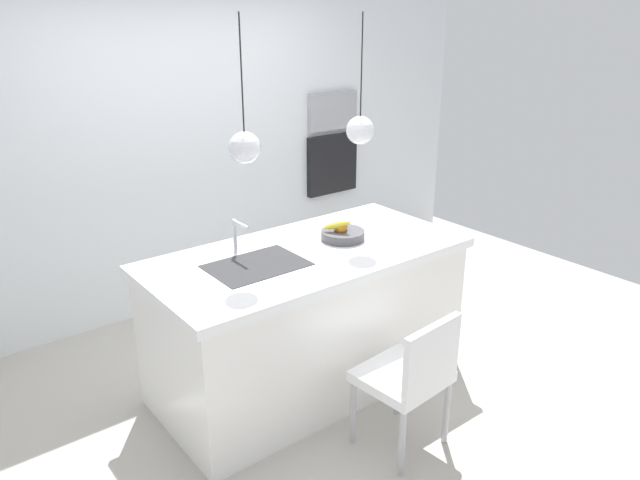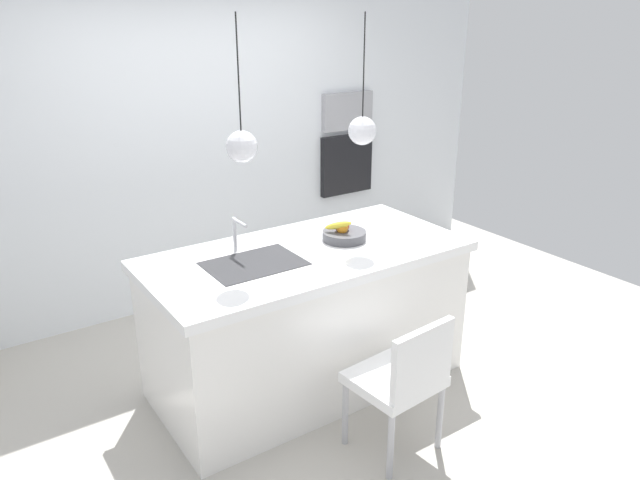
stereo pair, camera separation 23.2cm
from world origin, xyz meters
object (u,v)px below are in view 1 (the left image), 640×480
at_px(fruit_bowl, 342,233).
at_px(microwave, 332,111).
at_px(oven, 332,164).
at_px(chair_near, 411,374).

bearing_deg(fruit_bowl, microwave, 52.99).
relative_size(microwave, oven, 0.96).
distance_m(fruit_bowl, microwave, 2.01).
xyz_separation_m(microwave, chair_near, (-1.43, -2.45, -0.99)).
bearing_deg(fruit_bowl, chair_near, -105.87).
xyz_separation_m(fruit_bowl, oven, (1.17, 1.56, -0.01)).
distance_m(fruit_bowl, chair_near, 1.06).
relative_size(microwave, chair_near, 0.65).
relative_size(fruit_bowl, microwave, 0.53).
height_order(fruit_bowl, microwave, microwave).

